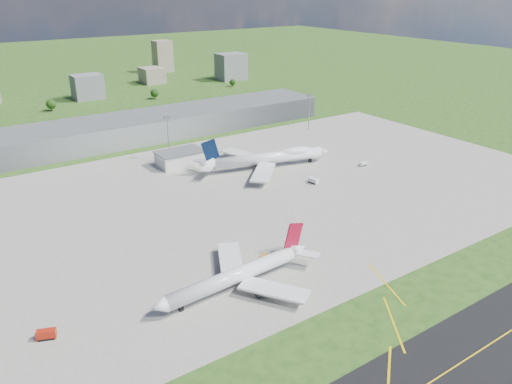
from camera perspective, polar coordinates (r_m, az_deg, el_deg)
ground at (r=338.38m, az=-13.88°, el=5.09°), size 1400.00×1400.00×0.00m
apron at (r=248.73m, az=-2.51°, el=-0.75°), size 360.00×190.00×0.08m
terminal at (r=349.88m, az=-14.89°, el=6.86°), size 300.00×42.00×15.00m
ops_building at (r=296.71m, az=-8.66°, el=3.82°), size 26.00×16.00×8.00m
mast_center at (r=305.71m, az=-10.05°, el=7.00°), size 3.50×2.00×25.90m
mast_east at (r=362.83m, az=6.12°, el=9.72°), size 3.50×2.00×25.90m
airliner_red_twin at (r=177.62m, az=-1.96°, el=-9.46°), size 64.96×50.55×17.82m
airliner_blue_quad at (r=288.39m, az=1.46°, el=3.89°), size 78.80×60.76×20.84m
crash_tender at (r=168.90m, az=-22.83°, el=-14.79°), size 6.19×4.42×3.00m
tug_yellow at (r=195.67m, az=0.93°, el=-7.45°), size 3.64×2.53×1.68m
van_white_near at (r=268.64m, az=6.58°, el=1.28°), size 3.26×5.88×2.80m
van_white_far at (r=299.27m, az=12.16°, el=3.15°), size 4.51×2.45×2.28m
bldg_c at (r=490.12m, az=-18.70°, el=11.32°), size 26.00×20.00×22.00m
bldg_ce at (r=553.62m, az=-11.79°, el=12.92°), size 22.00×24.00×16.00m
bldg_e at (r=561.99m, az=-2.86°, el=14.12°), size 30.00×22.00×28.00m
bldg_tall_e at (r=622.24m, az=-10.62°, el=15.01°), size 20.00×18.00×36.00m
tree_c at (r=453.32m, az=-22.38°, el=9.27°), size 8.10×8.10×9.90m
tree_e at (r=474.64m, az=-11.52°, el=11.02°), size 7.65×7.65×9.35m
tree_far_e at (r=523.84m, az=-2.70°, el=12.43°), size 6.30×6.30×7.70m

